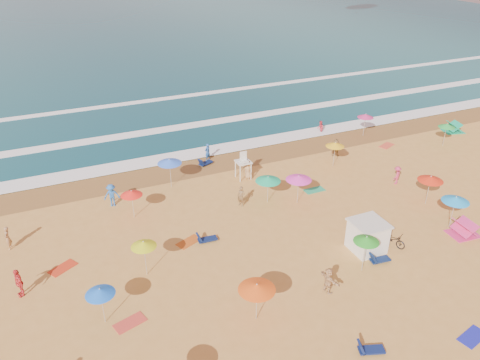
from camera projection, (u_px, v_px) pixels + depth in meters
name	position (u px, v px, depth m)	size (l,w,h in m)	color
ground	(250.00, 243.00, 31.64)	(220.00, 220.00, 0.00)	gold
ocean	(84.00, 30.00, 99.43)	(220.00, 140.00, 0.18)	#0C4756
wet_sand	(191.00, 167.00, 41.72)	(220.00, 220.00, 0.00)	olive
surf_foam	(164.00, 132.00, 48.80)	(200.00, 18.70, 0.05)	white
cabana	(367.00, 237.00, 30.53)	(2.00, 2.00, 2.00)	white
cabana_roof	(369.00, 223.00, 30.03)	(2.20, 2.20, 0.12)	silver
bicycle	(392.00, 239.00, 31.20)	(0.65, 1.88, 0.99)	black
lifeguard_stand	(243.00, 167.00, 39.42)	(1.20, 1.20, 2.10)	white
beach_umbrellas	(288.00, 200.00, 32.39)	(54.91, 24.55, 0.71)	blue
loungers	(345.00, 233.00, 32.38)	(56.65, 24.35, 0.34)	#0E1C46
towels	(249.00, 278.00, 28.41)	(50.33, 23.98, 0.03)	red
popup_tents	(458.00, 166.00, 40.60)	(16.16, 16.41, 1.20)	#E5337C
beachgoers	(216.00, 209.00, 33.94)	(35.50, 23.68, 2.09)	tan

